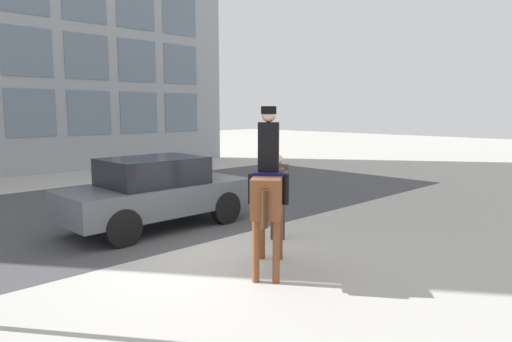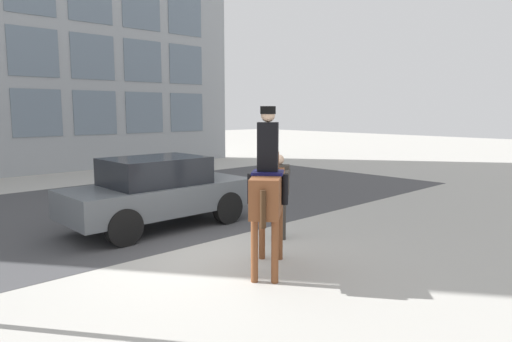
# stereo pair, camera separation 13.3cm
# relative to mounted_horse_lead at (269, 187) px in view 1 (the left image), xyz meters

# --- Properties ---
(ground_plane) EXTENTS (80.00, 80.00, 0.00)m
(ground_plane) POSITION_rel_mounted_horse_lead_xyz_m (-0.04, 1.41, -1.36)
(ground_plane) COLOR #B2AFA8
(road_surface) EXTENTS (21.87, 8.50, 0.01)m
(road_surface) POSITION_rel_mounted_horse_lead_xyz_m (-0.04, 6.16, -1.36)
(road_surface) COLOR #444447
(road_surface) RESTS_ON ground_plane
(mounted_horse_lead) EXTENTS (1.67, 1.47, 2.65)m
(mounted_horse_lead) POSITION_rel_mounted_horse_lead_xyz_m (0.00, 0.00, 0.00)
(mounted_horse_lead) COLOR brown
(mounted_horse_lead) RESTS_ON ground_plane
(pedestrian_bystander) EXTENTS (0.67, 0.82, 1.72)m
(pedestrian_bystander) POSITION_rel_mounted_horse_lead_xyz_m (1.37, 1.07, -0.34)
(pedestrian_bystander) COLOR #332D28
(pedestrian_bystander) RESTS_ON ground_plane
(street_car_near_lane) EXTENTS (4.16, 1.81, 1.57)m
(street_car_near_lane) POSITION_rel_mounted_horse_lead_xyz_m (0.16, 3.60, -0.54)
(street_car_near_lane) COLOR #51565B
(street_car_near_lane) RESTS_ON ground_plane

